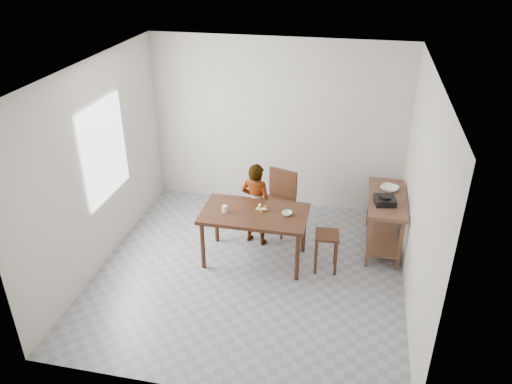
% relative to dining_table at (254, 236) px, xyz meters
% --- Properties ---
extents(floor, '(4.00, 4.00, 0.04)m').
position_rel_dining_table_xyz_m(floor, '(0.00, -0.30, -0.40)').
color(floor, gray).
rests_on(floor, ground).
extents(ceiling, '(4.00, 4.00, 0.04)m').
position_rel_dining_table_xyz_m(ceiling, '(0.00, -0.30, 2.35)').
color(ceiling, white).
rests_on(ceiling, wall_back).
extents(wall_back, '(4.00, 0.04, 2.70)m').
position_rel_dining_table_xyz_m(wall_back, '(0.00, 1.72, 0.98)').
color(wall_back, beige).
rests_on(wall_back, ground).
extents(wall_front, '(4.00, 0.04, 2.70)m').
position_rel_dining_table_xyz_m(wall_front, '(0.00, -2.32, 0.98)').
color(wall_front, beige).
rests_on(wall_front, ground).
extents(wall_left, '(0.04, 4.00, 2.70)m').
position_rel_dining_table_xyz_m(wall_left, '(-2.02, -0.30, 0.98)').
color(wall_left, beige).
rests_on(wall_left, ground).
extents(wall_right, '(0.04, 4.00, 2.70)m').
position_rel_dining_table_xyz_m(wall_right, '(2.02, -0.30, 0.98)').
color(wall_right, beige).
rests_on(wall_right, ground).
extents(window_pane, '(0.02, 1.10, 1.30)m').
position_rel_dining_table_xyz_m(window_pane, '(-1.97, -0.10, 1.12)').
color(window_pane, silver).
rests_on(window_pane, wall_left).
extents(dining_table, '(1.40, 0.80, 0.75)m').
position_rel_dining_table_xyz_m(dining_table, '(0.00, 0.00, 0.00)').
color(dining_table, '#3A1F11').
rests_on(dining_table, floor).
extents(prep_counter, '(0.50, 1.20, 0.80)m').
position_rel_dining_table_xyz_m(prep_counter, '(1.72, 0.70, 0.03)').
color(prep_counter, brown).
rests_on(prep_counter, floor).
extents(child, '(0.51, 0.40, 1.24)m').
position_rel_dining_table_xyz_m(child, '(-0.07, 0.44, 0.25)').
color(child, white).
rests_on(child, floor).
extents(dining_chair, '(0.56, 0.56, 0.92)m').
position_rel_dining_table_xyz_m(dining_chair, '(0.16, 0.82, 0.09)').
color(dining_chair, '#3A1F11').
rests_on(dining_chair, floor).
extents(stool, '(0.34, 0.34, 0.55)m').
position_rel_dining_table_xyz_m(stool, '(0.97, -0.02, -0.10)').
color(stool, '#3A1F11').
rests_on(stool, floor).
extents(glass_tumbler, '(0.09, 0.09, 0.09)m').
position_rel_dining_table_xyz_m(glass_tumbler, '(-0.39, -0.07, 0.42)').
color(glass_tumbler, silver).
rests_on(glass_tumbler, dining_table).
extents(small_bowl, '(0.14, 0.14, 0.04)m').
position_rel_dining_table_xyz_m(small_bowl, '(0.43, 0.02, 0.40)').
color(small_bowl, white).
rests_on(small_bowl, dining_table).
extents(banana, '(0.16, 0.12, 0.06)m').
position_rel_dining_table_xyz_m(banana, '(0.08, 0.06, 0.40)').
color(banana, yellow).
rests_on(banana, dining_table).
extents(serving_bowl, '(0.32, 0.32, 0.06)m').
position_rel_dining_table_xyz_m(serving_bowl, '(1.75, 0.90, 0.46)').
color(serving_bowl, white).
rests_on(serving_bowl, prep_counter).
extents(gas_burner, '(0.32, 0.32, 0.09)m').
position_rel_dining_table_xyz_m(gas_burner, '(1.68, 0.51, 0.47)').
color(gas_burner, black).
rests_on(gas_burner, prep_counter).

